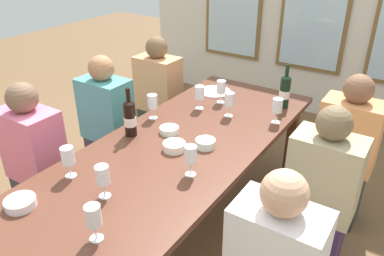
% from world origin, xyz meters
% --- Properties ---
extents(ground_plane, '(12.00, 12.00, 0.00)m').
position_xyz_m(ground_plane, '(0.00, 0.00, 0.00)').
color(ground_plane, brown).
extents(dining_table, '(0.91, 2.63, 0.74)m').
position_xyz_m(dining_table, '(0.00, 0.00, 0.67)').
color(dining_table, '#572F22').
rests_on(dining_table, ground).
extents(white_plate_0, '(0.26, 0.26, 0.01)m').
position_xyz_m(white_plate_0, '(-0.24, 0.99, 0.74)').
color(white_plate_0, white).
rests_on(white_plate_0, dining_table).
extents(wine_bottle_0, '(0.08, 0.08, 0.33)m').
position_xyz_m(wine_bottle_0, '(0.32, 1.02, 0.87)').
color(wine_bottle_0, black).
rests_on(wine_bottle_0, dining_table).
extents(wine_bottle_1, '(0.08, 0.08, 0.32)m').
position_xyz_m(wine_bottle_1, '(-0.32, 0.08, 0.86)').
color(wine_bottle_1, black).
rests_on(wine_bottle_1, dining_table).
extents(tasting_bowl_0, '(0.14, 0.14, 0.05)m').
position_xyz_m(tasting_bowl_0, '(0.01, 0.08, 0.76)').
color(tasting_bowl_0, white).
rests_on(tasting_bowl_0, dining_table).
extents(tasting_bowl_1, '(0.15, 0.15, 0.04)m').
position_xyz_m(tasting_bowl_1, '(-0.29, -0.75, 0.76)').
color(tasting_bowl_1, white).
rests_on(tasting_bowl_1, dining_table).
extents(tasting_bowl_2, '(0.12, 0.12, 0.04)m').
position_xyz_m(tasting_bowl_2, '(-0.14, 0.23, 0.76)').
color(tasting_bowl_2, white).
rests_on(tasting_bowl_2, dining_table).
extents(tasting_bowl_3, '(0.12, 0.12, 0.05)m').
position_xyz_m(tasting_bowl_3, '(0.15, 0.21, 0.77)').
color(tasting_bowl_3, white).
rests_on(tasting_bowl_3, dining_table).
extents(wine_glass_0, '(0.07, 0.07, 0.17)m').
position_xyz_m(wine_glass_0, '(0.38, 0.75, 0.86)').
color(wine_glass_0, white).
rests_on(wine_glass_0, dining_table).
extents(wine_glass_1, '(0.07, 0.07, 0.17)m').
position_xyz_m(wine_glass_1, '(0.24, -0.09, 0.86)').
color(wine_glass_1, white).
rests_on(wine_glass_1, dining_table).
extents(wine_glass_3, '(0.07, 0.07, 0.17)m').
position_xyz_m(wine_glass_3, '(-0.29, -0.44, 0.86)').
color(wine_glass_3, white).
rests_on(wine_glass_3, dining_table).
extents(wine_glass_4, '(0.07, 0.07, 0.17)m').
position_xyz_m(wine_glass_4, '(-0.36, 0.35, 0.86)').
color(wine_glass_4, white).
rests_on(wine_glass_4, dining_table).
extents(wine_glass_5, '(0.07, 0.07, 0.17)m').
position_xyz_m(wine_glass_5, '(0.17, -0.70, 0.86)').
color(wine_glass_5, white).
rests_on(wine_glass_5, dining_table).
extents(wine_glass_6, '(0.07, 0.07, 0.17)m').
position_xyz_m(wine_glass_6, '(-0.18, 0.66, 0.86)').
color(wine_glass_6, white).
rests_on(wine_glass_6, dining_table).
extents(wine_glass_7, '(0.07, 0.07, 0.17)m').
position_xyz_m(wine_glass_7, '(-0.01, -0.47, 0.86)').
color(wine_glass_7, white).
rests_on(wine_glass_7, dining_table).
extents(wine_glass_8, '(0.07, 0.07, 0.17)m').
position_xyz_m(wine_glass_8, '(0.06, 0.66, 0.86)').
color(wine_glass_8, white).
rests_on(wine_glass_8, dining_table).
extents(wine_glass_9, '(0.07, 0.07, 0.17)m').
position_xyz_m(wine_glass_9, '(-0.10, 0.84, 0.86)').
color(wine_glass_9, white).
rests_on(wine_glass_9, dining_table).
extents(seated_person_2, '(0.38, 0.24, 1.11)m').
position_xyz_m(seated_person_2, '(-0.82, 1.00, 0.53)').
color(seated_person_2, '#2C3630').
rests_on(seated_person_2, ground).
extents(seated_person_3, '(0.38, 0.24, 1.11)m').
position_xyz_m(seated_person_3, '(0.82, 0.94, 0.53)').
color(seated_person_3, '#353636').
rests_on(seated_person_3, ground).
extents(seated_person_4, '(0.38, 0.24, 1.11)m').
position_xyz_m(seated_person_4, '(-0.82, 0.35, 0.53)').
color(seated_person_4, '#363343').
rests_on(seated_person_4, ground).
extents(seated_person_5, '(0.38, 0.24, 1.11)m').
position_xyz_m(seated_person_5, '(0.82, 0.37, 0.53)').
color(seated_person_5, '#382444').
rests_on(seated_person_5, ground).
extents(seated_person_6, '(0.38, 0.24, 1.11)m').
position_xyz_m(seated_person_6, '(-0.82, -0.30, 0.53)').
color(seated_person_6, '#39383E').
rests_on(seated_person_6, ground).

